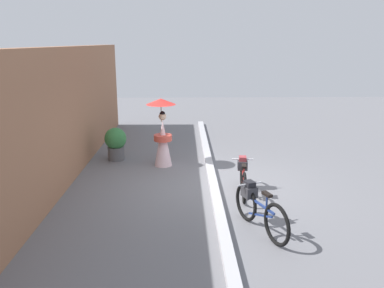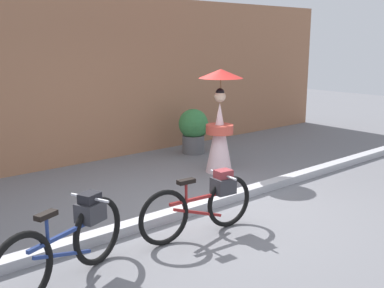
# 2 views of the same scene
# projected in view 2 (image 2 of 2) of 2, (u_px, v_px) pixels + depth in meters

# --- Properties ---
(ground_plane) EXTENTS (30.00, 30.00, 0.00)m
(ground_plane) POSITION_uv_depth(u_px,v_px,m) (201.00, 210.00, 6.48)
(ground_plane) COLOR slate
(building_wall) EXTENTS (14.00, 0.40, 3.17)m
(building_wall) POSITION_uv_depth(u_px,v_px,m) (78.00, 80.00, 8.78)
(building_wall) COLOR #9E6B4C
(building_wall) RESTS_ON ground_plane
(sidewalk_curb) EXTENTS (14.00, 0.20, 0.12)m
(sidewalk_curb) POSITION_uv_depth(u_px,v_px,m) (201.00, 206.00, 6.46)
(sidewalk_curb) COLOR #B2B2B7
(sidewalk_curb) RESTS_ON ground_plane
(bicycle_near_officer) EXTENTS (1.64, 0.71, 0.81)m
(bicycle_near_officer) POSITION_uv_depth(u_px,v_px,m) (68.00, 241.00, 4.47)
(bicycle_near_officer) COLOR black
(bicycle_near_officer) RESTS_ON ground_plane
(bicycle_far_side) EXTENTS (1.62, 0.48, 0.76)m
(bicycle_far_side) POSITION_uv_depth(u_px,v_px,m) (204.00, 202.00, 5.60)
(bicycle_far_side) COLOR black
(bicycle_far_side) RESTS_ON ground_plane
(person_with_parasol) EXTENTS (0.78, 0.78, 1.83)m
(person_with_parasol) POSITION_uv_depth(u_px,v_px,m) (220.00, 122.00, 8.18)
(person_with_parasol) COLOR silver
(person_with_parasol) RESTS_ON ground_plane
(potted_plant_by_door) EXTENTS (0.63, 0.62, 0.93)m
(potted_plant_by_door) POSITION_uv_depth(u_px,v_px,m) (194.00, 129.00, 9.64)
(potted_plant_by_door) COLOR #59595B
(potted_plant_by_door) RESTS_ON ground_plane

